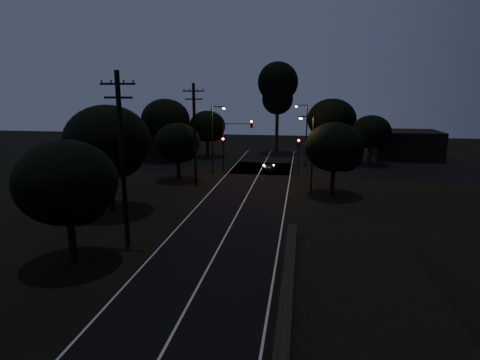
% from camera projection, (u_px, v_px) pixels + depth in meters
% --- Properties ---
extents(road_surface, '(60.00, 70.00, 0.03)m').
position_uv_depth(road_surface, '(251.00, 189.00, 40.77)').
color(road_surface, black).
rests_on(road_surface, ground).
extents(utility_pole_mid, '(2.20, 0.30, 11.00)m').
position_uv_depth(utility_pole_mid, '(122.00, 158.00, 24.88)').
color(utility_pole_mid, black).
rests_on(utility_pole_mid, ground).
extents(utility_pole_far, '(2.20, 0.30, 10.50)m').
position_uv_depth(utility_pole_far, '(195.00, 133.00, 41.31)').
color(utility_pole_far, black).
rests_on(utility_pole_far, ground).
extents(tree_left_b, '(5.64, 5.64, 7.17)m').
position_uv_depth(tree_left_b, '(69.00, 185.00, 22.39)').
color(tree_left_b, black).
rests_on(tree_left_b, ground).
extents(tree_left_c, '(6.89, 6.89, 8.71)m').
position_uv_depth(tree_left_c, '(110.00, 143.00, 32.16)').
color(tree_left_c, black).
rests_on(tree_left_c, ground).
extents(tree_left_d, '(4.98, 4.98, 6.32)m').
position_uv_depth(tree_left_d, '(179.00, 143.00, 43.80)').
color(tree_left_d, black).
rests_on(tree_left_d, ground).
extents(tree_far_nw, '(5.38, 5.38, 6.81)m').
position_uv_depth(tree_far_nw, '(208.00, 127.00, 59.21)').
color(tree_far_nw, black).
rests_on(tree_far_nw, ground).
extents(tree_far_w, '(6.75, 6.75, 8.61)m').
position_uv_depth(tree_far_w, '(167.00, 121.00, 55.82)').
color(tree_far_w, black).
rests_on(tree_far_w, ground).
extents(tree_far_ne, '(6.82, 6.82, 8.63)m').
position_uv_depth(tree_far_ne, '(333.00, 121.00, 56.20)').
color(tree_far_ne, black).
rests_on(tree_far_ne, ground).
extents(tree_far_e, '(5.17, 5.17, 6.56)m').
position_uv_depth(tree_far_e, '(373.00, 133.00, 52.89)').
color(tree_far_e, black).
rests_on(tree_far_e, ground).
extents(tree_right_a, '(5.44, 5.44, 6.92)m').
position_uv_depth(tree_right_a, '(336.00, 148.00, 37.36)').
color(tree_right_a, black).
rests_on(tree_right_a, ground).
extents(tall_pine, '(6.16, 6.16, 14.01)m').
position_uv_depth(tall_pine, '(278.00, 88.00, 61.39)').
color(tall_pine, black).
rests_on(tall_pine, ground).
extents(building_left, '(10.00, 8.00, 4.40)m').
position_uv_depth(building_left, '(143.00, 139.00, 63.42)').
color(building_left, black).
rests_on(building_left, ground).
extents(building_right, '(9.00, 7.00, 4.00)m').
position_uv_depth(building_right, '(406.00, 145.00, 58.39)').
color(building_right, black).
rests_on(building_right, ground).
extents(signal_left, '(0.28, 0.35, 4.10)m').
position_uv_depth(signal_left, '(223.00, 148.00, 49.38)').
color(signal_left, black).
rests_on(signal_left, ground).
extents(signal_right, '(0.28, 0.35, 4.10)m').
position_uv_depth(signal_right, '(299.00, 149.00, 48.00)').
color(signal_right, black).
rests_on(signal_right, ground).
extents(signal_mast, '(3.70, 0.35, 6.25)m').
position_uv_depth(signal_mast, '(237.00, 136.00, 48.80)').
color(signal_mast, black).
rests_on(signal_mast, ground).
extents(streetlight_a, '(1.66, 0.26, 8.00)m').
position_uv_depth(streetlight_a, '(214.00, 135.00, 47.18)').
color(streetlight_a, black).
rests_on(streetlight_a, ground).
extents(streetlight_b, '(1.66, 0.26, 8.00)m').
position_uv_depth(streetlight_b, '(305.00, 131.00, 51.36)').
color(streetlight_b, black).
rests_on(streetlight_b, ground).
extents(streetlight_c, '(1.46, 0.26, 7.50)m').
position_uv_depth(streetlight_c, '(311.00, 149.00, 37.85)').
color(streetlight_c, black).
rests_on(streetlight_c, ground).
extents(car, '(1.70, 3.19, 1.03)m').
position_uv_depth(car, '(270.00, 168.00, 48.95)').
color(car, black).
rests_on(car, ground).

